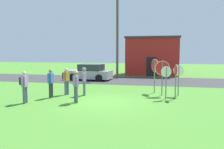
% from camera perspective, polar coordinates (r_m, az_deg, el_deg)
% --- Properties ---
extents(ground_plane, '(80.00, 80.00, 0.00)m').
position_cam_1_polar(ground_plane, '(12.51, -2.15, -6.83)').
color(ground_plane, '#47842D').
extents(street_asphalt, '(60.00, 6.40, 0.01)m').
position_cam_1_polar(street_asphalt, '(21.78, 3.86, -1.42)').
color(street_asphalt, '#38383A').
rests_on(street_asphalt, ground).
extents(building_background, '(6.05, 4.29, 4.39)m').
position_cam_1_polar(building_background, '(27.40, 9.97, 4.59)').
color(building_background, '#B2231E').
rests_on(building_background, ground).
extents(utility_pole, '(1.80, 0.24, 8.85)m').
position_cam_1_polar(utility_pole, '(23.17, 1.34, 10.44)').
color(utility_pole, brown).
rests_on(utility_pole, ground).
extents(parked_car_on_street, '(4.42, 2.26, 1.51)m').
position_cam_1_polar(parked_car_on_street, '(22.10, -5.63, 0.45)').
color(parked_car_on_street, '#A5A8AD').
rests_on(parked_car_on_street, ground).
extents(stop_sign_far_back, '(0.62, 0.32, 1.92)m').
position_cam_1_polar(stop_sign_far_back, '(14.59, 16.21, -0.11)').
color(stop_sign_far_back, slate).
rests_on(stop_sign_far_back, ground).
extents(stop_sign_rear_right, '(0.90, 0.08, 2.15)m').
position_cam_1_polar(stop_sign_rear_right, '(14.43, 12.37, 0.68)').
color(stop_sign_rear_right, slate).
rests_on(stop_sign_rear_right, ground).
extents(stop_sign_leaning_left, '(0.59, 0.23, 1.89)m').
position_cam_1_polar(stop_sign_leaning_left, '(13.45, 13.29, -0.66)').
color(stop_sign_leaning_left, slate).
rests_on(stop_sign_leaning_left, ground).
extents(stop_sign_center_cluster, '(0.44, 0.76, 2.25)m').
position_cam_1_polar(stop_sign_center_cluster, '(15.19, 10.54, 1.22)').
color(stop_sign_center_cluster, slate).
rests_on(stop_sign_center_cluster, ground).
extents(stop_sign_nearest, '(0.14, 0.68, 2.02)m').
position_cam_1_polar(stop_sign_nearest, '(13.57, 15.53, -0.23)').
color(stop_sign_nearest, slate).
rests_on(stop_sign_nearest, ground).
extents(person_in_teal, '(0.42, 0.55, 1.69)m').
position_cam_1_polar(person_in_teal, '(14.69, -11.30, -1.17)').
color(person_in_teal, '#4C5670').
rests_on(person_in_teal, ground).
extents(person_in_blue, '(0.31, 0.55, 1.74)m').
position_cam_1_polar(person_in_blue, '(14.30, -6.91, -1.28)').
color(person_in_blue, '#4C5670').
rests_on(person_in_blue, ground).
extents(person_in_dark_shirt, '(0.39, 0.47, 1.74)m').
position_cam_1_polar(person_in_dark_shirt, '(12.35, -8.99, -2.43)').
color(person_in_dark_shirt, '#4C5670').
rests_on(person_in_dark_shirt, ground).
extents(person_with_sunhat, '(0.37, 0.57, 1.69)m').
position_cam_1_polar(person_with_sunhat, '(12.90, -20.94, -2.40)').
color(person_with_sunhat, '#4C5670').
rests_on(person_with_sunhat, ground).
extents(person_near_signs, '(0.23, 0.57, 1.69)m').
position_cam_1_polar(person_near_signs, '(13.92, -14.97, -1.76)').
color(person_near_signs, '#2D2D33').
rests_on(person_near_signs, ground).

